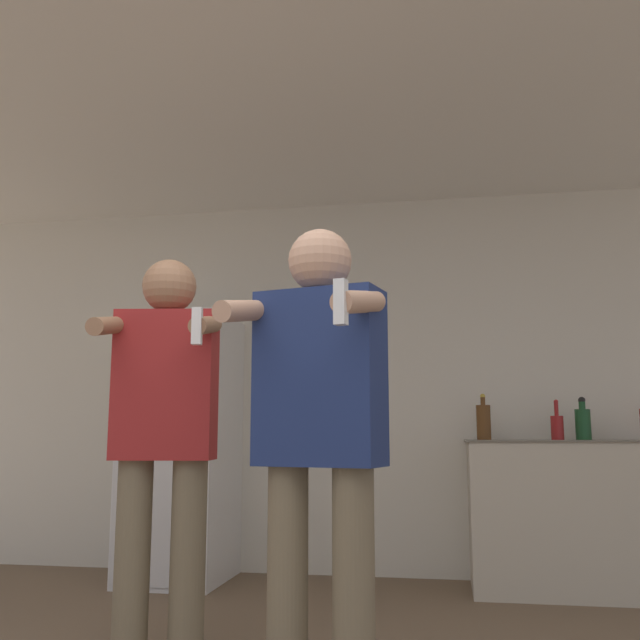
% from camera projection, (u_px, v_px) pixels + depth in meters
% --- Properties ---
extents(wall_back, '(7.00, 0.06, 2.55)m').
position_uv_depth(wall_back, '(349.00, 383.00, 4.92)').
color(wall_back, beige).
rests_on(wall_back, ground_plane).
extents(ceiling_slab, '(7.00, 3.72, 0.05)m').
position_uv_depth(ceiling_slab, '(303.00, 98.00, 3.54)').
color(ceiling_slab, silver).
rests_on(ceiling_slab, wall_back).
extents(refrigerator, '(0.62, 0.75, 1.70)m').
position_uv_depth(refrigerator, '(182.00, 446.00, 4.66)').
color(refrigerator, white).
rests_on(refrigerator, ground_plane).
extents(counter, '(1.19, 0.63, 0.89)m').
position_uv_depth(counter, '(569.00, 516.00, 4.24)').
color(counter, '#BCB29E').
rests_on(counter, ground_plane).
extents(bottle_brown_liquor, '(0.09, 0.09, 0.29)m').
position_uv_depth(bottle_brown_liquor, '(484.00, 421.00, 4.47)').
color(bottle_brown_liquor, '#563314').
rests_on(bottle_brown_liquor, counter).
extents(bottle_dark_rum, '(0.08, 0.08, 0.25)m').
position_uv_depth(bottle_dark_rum, '(557.00, 426.00, 4.39)').
color(bottle_dark_rum, maroon).
rests_on(bottle_dark_rum, counter).
extents(bottle_green_wine, '(0.09, 0.09, 0.26)m').
position_uv_depth(bottle_green_wine, '(583.00, 422.00, 4.36)').
color(bottle_green_wine, '#194723').
rests_on(bottle_green_wine, counter).
extents(person_woman_foreground, '(0.55, 0.54, 1.65)m').
position_uv_depth(person_woman_foreground, '(319.00, 426.00, 2.46)').
color(person_woman_foreground, '#75664C').
rests_on(person_woman_foreground, ground_plane).
extents(person_man_side, '(0.51, 0.51, 1.66)m').
position_uv_depth(person_man_side, '(164.00, 429.00, 2.94)').
color(person_man_side, '#75664C').
rests_on(person_man_side, ground_plane).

